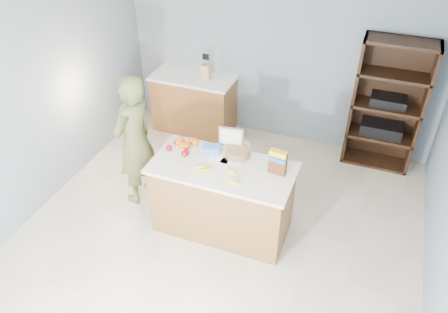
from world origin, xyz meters
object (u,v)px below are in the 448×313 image
(counter_peninsula, at_px, (222,200))
(shelving_unit, at_px, (387,107))
(tv, at_px, (231,137))
(person, at_px, (135,141))
(cereal_box, at_px, (278,161))

(counter_peninsula, distance_m, shelving_unit, 2.61)
(tv, bearing_deg, person, -171.41)
(counter_peninsula, distance_m, cereal_box, 0.87)
(shelving_unit, bearing_deg, person, -145.37)
(person, bearing_deg, cereal_box, 98.00)
(counter_peninsula, xyz_separation_m, person, (-1.18, 0.16, 0.42))
(person, distance_m, cereal_box, 1.77)
(cereal_box, bearing_deg, counter_peninsula, -169.92)
(person, bearing_deg, tv, 108.62)
(shelving_unit, distance_m, tv, 2.33)
(tv, height_order, cereal_box, tv)
(tv, bearing_deg, cereal_box, -21.49)
(cereal_box, bearing_deg, person, 177.97)
(shelving_unit, bearing_deg, counter_peninsula, -127.11)
(shelving_unit, xyz_separation_m, tv, (-1.58, -1.71, 0.19))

